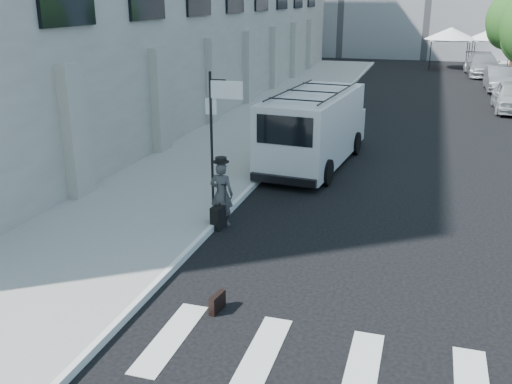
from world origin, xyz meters
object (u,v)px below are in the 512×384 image
Objects in this scene: parked_car_c at (483,65)px; cargo_van at (315,128)px; suitcase at (218,217)px; businessman at (222,194)px; parked_car_b at (500,79)px; briefcase at (217,302)px.

cargo_van is at bearing -109.54° from parked_car_c.
suitcase is at bearing -94.51° from cargo_van.
suitcase is 0.17× the size of cargo_van.
cargo_van is 1.24× the size of parked_car_c.
businessman is 0.38× the size of parked_car_b.
suitcase is (-1.35, 3.68, 0.13)m from briefcase.
cargo_van is (1.10, 6.41, 0.96)m from suitcase.
businessman is 1.47× the size of suitcase.
cargo_van reaches higher than businessman.
suitcase reaches higher than briefcase.
cargo_van is 27.08m from parked_car_c.
parked_car_b is (8.70, 25.04, -0.10)m from businessman.
briefcase is 0.08× the size of parked_car_c.
briefcase is 0.07× the size of cargo_van.
businessman is 6.26m from cargo_van.
briefcase is 10.15m from cargo_van.
businessman is 4.22m from briefcase.
suitcase is 33.56m from parked_car_c.
parked_car_c is (7.10, 26.13, -0.48)m from cargo_van.
cargo_van is at bearing 99.85° from briefcase.
parked_car_c is at bearing 80.03° from cargo_van.
briefcase is at bearing -83.37° from cargo_van.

